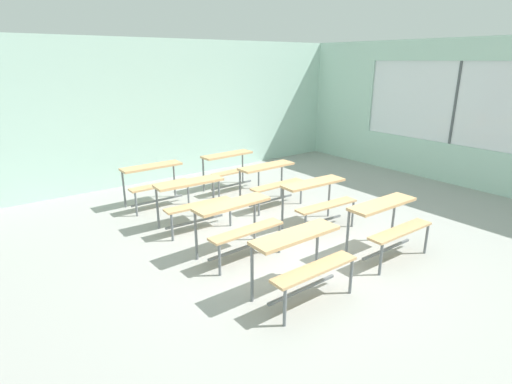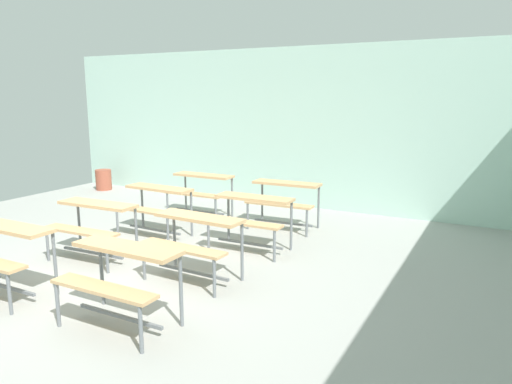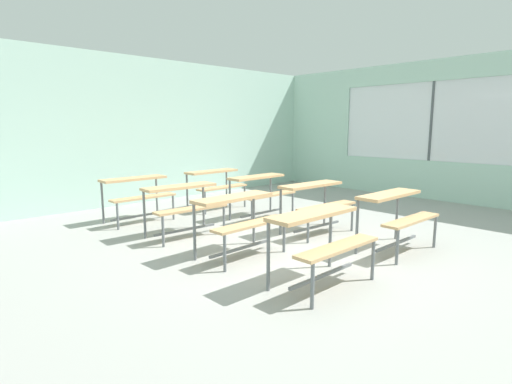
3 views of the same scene
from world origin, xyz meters
The scene contains 11 objects.
ground centered at (0.00, 0.00, -0.03)m, with size 10.00×9.00×0.05m, color #9E9E99.
wall_back centered at (0.00, 4.50, 1.50)m, with size 10.00×0.12×3.00m, color silver.
wall_right centered at (5.00, -0.13, 1.45)m, with size 0.12×9.00×3.00m.
desk_bench_r0c0 centered at (-0.67, -0.92, 0.56)m, with size 1.10×0.59×0.74m.
desk_bench_r0c1 centered at (0.95, -0.87, 0.56)m, with size 1.11×0.60×0.74m.
desk_bench_r1c0 centered at (-0.67, 0.34, 0.56)m, with size 1.12×0.63×0.74m.
desk_bench_r1c1 centered at (0.89, 0.38, 0.56)m, with size 1.13×0.64×0.74m.
desk_bench_r2c0 centered at (-0.66, 1.58, 0.56)m, with size 1.13×0.64×0.74m.
desk_bench_r2c1 centered at (0.96, 1.64, 0.56)m, with size 1.11×0.60×0.74m.
desk_bench_r3c0 centered at (-0.73, 2.90, 0.56)m, with size 1.10×0.60×0.74m.
desk_bench_r3c1 centered at (0.90, 2.87, 0.56)m, with size 1.12×0.63×0.74m.
Camera 3 is at (-3.80, -3.30, 1.60)m, focal length 28.00 mm.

